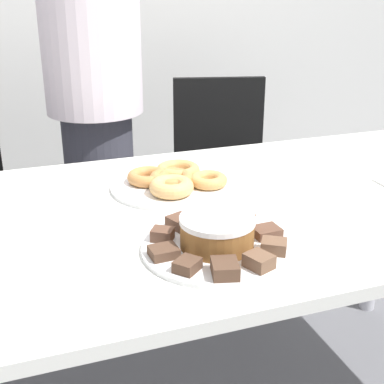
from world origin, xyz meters
name	(u,v)px	position (x,y,z in m)	size (l,w,h in m)	color
table	(190,236)	(0.00, 0.00, 0.67)	(1.97, 0.91, 0.75)	silver
person_standing	(95,98)	(-0.09, 0.78, 0.88)	(0.35, 0.35, 1.67)	#383842
office_chair_right	(222,192)	(0.44, 0.83, 0.42)	(0.54, 0.54, 0.89)	black
plate_cake	(217,248)	(-0.02, -0.22, 0.75)	(0.32, 0.32, 0.01)	white
plate_donuts	(173,186)	(0.00, 0.15, 0.75)	(0.33, 0.33, 0.01)	white
frosted_cake	(217,231)	(-0.02, -0.22, 0.79)	(0.16, 0.16, 0.07)	brown
lamington_0	(266,232)	(0.10, -0.21, 0.77)	(0.06, 0.05, 0.02)	brown
lamington_1	(242,221)	(0.08, -0.15, 0.77)	(0.07, 0.07, 0.02)	brown
lamington_2	(210,217)	(0.01, -0.11, 0.77)	(0.05, 0.06, 0.03)	brown
lamington_3	(181,222)	(-0.06, -0.11, 0.77)	(0.07, 0.07, 0.02)	brown
lamington_4	(162,234)	(-0.12, -0.16, 0.77)	(0.06, 0.06, 0.03)	brown
lamington_5	(164,252)	(-0.14, -0.23, 0.77)	(0.06, 0.05, 0.02)	#513828
lamington_6	(187,265)	(-0.11, -0.30, 0.77)	(0.06, 0.06, 0.02)	#513828
lamington_7	(225,268)	(-0.05, -0.34, 0.77)	(0.06, 0.07, 0.03)	#513828
lamington_8	(259,261)	(0.03, -0.33, 0.77)	(0.06, 0.06, 0.03)	brown
lamington_9	(274,246)	(0.08, -0.29, 0.77)	(0.07, 0.06, 0.03)	brown
donut_0	(173,179)	(0.00, 0.15, 0.78)	(0.12, 0.12, 0.03)	#C68447
donut_1	(172,187)	(-0.02, 0.09, 0.78)	(0.12, 0.12, 0.04)	#E5AD66
donut_2	(209,180)	(0.09, 0.11, 0.78)	(0.10, 0.10, 0.03)	tan
donut_3	(178,170)	(0.04, 0.22, 0.78)	(0.13, 0.13, 0.03)	tan
donut_4	(148,177)	(-0.05, 0.19, 0.78)	(0.12, 0.12, 0.03)	#C68447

